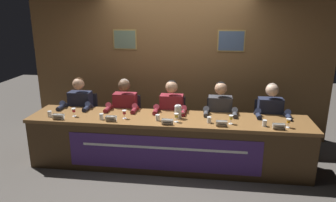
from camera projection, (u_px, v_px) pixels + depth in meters
ground_plane at (168, 164)px, 4.79m from camera, size 12.00×12.00×0.00m
wall_back_panelled at (177, 65)px, 5.60m from camera, size 5.27×0.14×2.60m
conference_table at (167, 135)px, 4.53m from camera, size 4.07×0.75×0.75m
chair_far_left at (85, 121)px, 5.39m from camera, size 0.44×0.45×0.88m
panelist_far_left at (79, 109)px, 5.12m from camera, size 0.51×0.48×1.21m
nameplate_far_left at (58, 117)px, 4.49m from camera, size 0.17×0.06×0.08m
juice_glass_far_left at (74, 111)px, 4.60m from camera, size 0.06×0.06×0.12m
water_cup_far_left at (50, 114)px, 4.60m from camera, size 0.06×0.06×0.08m
chair_left at (128, 123)px, 5.29m from camera, size 0.44×0.45×0.88m
panelist_left at (124, 111)px, 5.03m from camera, size 0.51×0.48×1.21m
nameplate_left at (111, 119)px, 4.41m from camera, size 0.16×0.06×0.08m
juice_glass_left at (124, 113)px, 4.51m from camera, size 0.06×0.06×0.12m
water_cup_left at (102, 117)px, 4.49m from camera, size 0.06×0.06×0.08m
chair_center at (172, 125)px, 5.20m from camera, size 0.44×0.45×0.88m
panelist_center at (171, 113)px, 4.93m from camera, size 0.51×0.48×1.21m
nameplate_center at (167, 122)px, 4.28m from camera, size 0.16×0.06×0.08m
juice_glass_center at (176, 116)px, 4.37m from camera, size 0.06×0.06×0.12m
water_cup_center at (158, 118)px, 4.44m from camera, size 0.06×0.06×0.08m
chair_right at (219, 127)px, 5.10m from camera, size 0.44×0.45×0.88m
panelist_right at (220, 115)px, 4.84m from camera, size 0.51×0.48×1.21m
nameplate_right at (222, 124)px, 4.22m from camera, size 0.15×0.06×0.08m
juice_glass_right at (231, 118)px, 4.30m from camera, size 0.06×0.06×0.12m
water_cup_right at (209, 120)px, 4.36m from camera, size 0.06×0.06×0.08m
chair_far_right at (267, 129)px, 5.01m from camera, size 0.44×0.45×0.88m
panelist_far_right at (270, 117)px, 4.74m from camera, size 0.51×0.48×1.21m
nameplate_far_right at (279, 126)px, 4.12m from camera, size 0.16×0.06×0.08m
juice_glass_far_right at (288, 121)px, 4.17m from camera, size 0.06×0.06×0.12m
water_cup_far_right at (265, 123)px, 4.23m from camera, size 0.06×0.06×0.08m
water_pitcher_central at (178, 112)px, 4.53m from camera, size 0.15×0.10×0.21m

